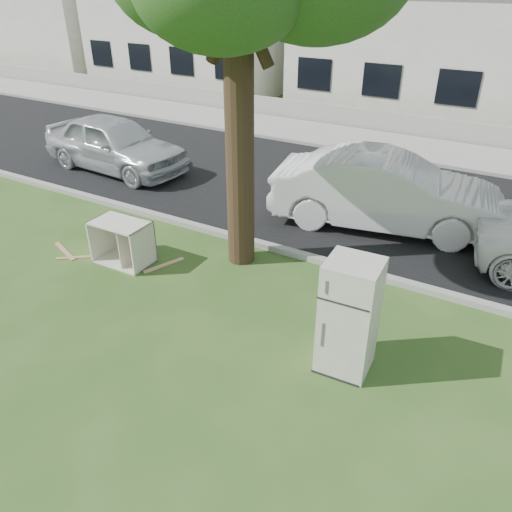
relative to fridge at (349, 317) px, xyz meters
The scene contains 16 objects.
ground 2.76m from the fridge, behind, with size 120.00×120.00×0.00m, color #2A4D1B.
road 6.75m from the fridge, 112.86° to the left, with size 120.00×7.00×0.01m, color black.
kerb_near 3.80m from the fridge, 134.81° to the left, with size 120.00×0.18×0.12m, color gray.
kerb_far 10.10m from the fridge, 104.98° to the left, with size 120.00×0.18×0.12m, color gray.
sidewalk 11.50m from the fridge, 103.11° to the left, with size 120.00×2.80×0.01m, color gray.
low_wall 13.04m from the fridge, 101.51° to the left, with size 120.00×0.15×0.70m, color gray.
townhouse_left 23.07m from the fridge, 129.57° to the left, with size 10.20×8.16×7.04m.
townhouse_center 18.08m from the fridge, 98.37° to the left, with size 11.22×8.16×7.44m.
filler_left 33.96m from the fridge, 147.58° to the left, with size 16.00×9.00×6.40m, color silver.
fridge is the anchor object (origin of this frame).
cabinet 5.07m from the fridge, behind, with size 1.14×0.71×0.89m, color beige.
plank_a 5.98m from the fridge, behind, with size 0.98×0.08×0.02m, color #9C814B.
plank_b 6.45m from the fridge, behind, with size 0.96×0.10×0.02m, color #A77857.
plank_c 4.40m from the fridge, 167.29° to the left, with size 0.89×0.10×0.02m, color tan.
car_center 5.03m from the fridge, 101.22° to the left, with size 1.78×5.11×1.68m, color silver.
car_left 10.15m from the fridge, 152.46° to the left, with size 1.86×4.62×1.57m, color #B7B9BF.
Camera 1 is at (4.31, -5.75, 5.13)m, focal length 35.00 mm.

